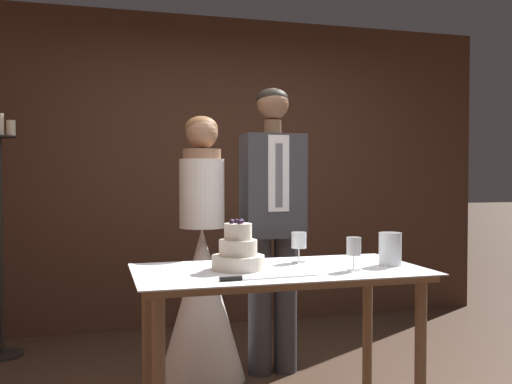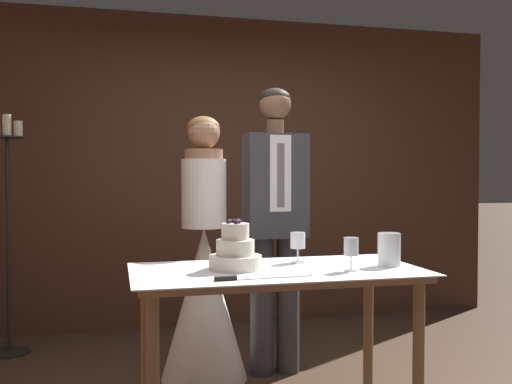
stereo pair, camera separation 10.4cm
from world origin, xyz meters
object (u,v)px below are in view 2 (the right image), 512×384
(hurricane_candle, at_px, (389,250))
(candle_stand, at_px, (8,231))
(cake_table, at_px, (277,290))
(groom, at_px, (275,216))
(cake_knife, at_px, (245,278))
(tiered_cake, at_px, (235,252))
(wine_glass_near, at_px, (298,242))
(wine_glass_middle, at_px, (351,248))
(bride, at_px, (204,283))

(hurricane_candle, height_order, candle_stand, candle_stand)
(cake_table, distance_m, candle_stand, 2.27)
(groom, bearing_deg, cake_knife, -112.13)
(tiered_cake, xyz_separation_m, cake_knife, (-0.01, -0.28, -0.08))
(wine_glass_near, relative_size, candle_stand, 0.09)
(cake_table, xyz_separation_m, cake_knife, (-0.21, -0.25, 0.11))
(hurricane_candle, xyz_separation_m, groom, (-0.35, 0.90, 0.12))
(tiered_cake, height_order, wine_glass_middle, tiered_cake)
(hurricane_candle, bearing_deg, cake_knife, -166.00)
(tiered_cake, relative_size, candle_stand, 0.15)
(bride, relative_size, groom, 0.90)
(cake_table, xyz_separation_m, groom, (0.23, 0.85, 0.30))
(cake_knife, height_order, wine_glass_middle, wine_glass_middle)
(tiered_cake, distance_m, hurricane_candle, 0.78)
(tiered_cake, xyz_separation_m, hurricane_candle, (0.78, -0.08, -0.00))
(candle_stand, bearing_deg, hurricane_candle, -39.54)
(hurricane_candle, height_order, bride, bride)
(tiered_cake, bearing_deg, cake_knife, -92.74)
(bride, bearing_deg, cake_knife, -89.09)
(tiered_cake, xyz_separation_m, candle_stand, (-1.31, 1.65, -0.02))
(cake_knife, distance_m, groom, 1.20)
(bride, distance_m, groom, 0.62)
(cake_table, height_order, bride, bride)
(wine_glass_near, bearing_deg, hurricane_candle, -27.60)
(tiered_cake, distance_m, wine_glass_middle, 0.56)
(wine_glass_near, xyz_separation_m, groom, (0.07, 0.68, 0.09))
(wine_glass_near, height_order, wine_glass_middle, same)
(tiered_cake, height_order, groom, groom)
(groom, relative_size, candle_stand, 1.07)
(cake_knife, xyz_separation_m, candle_stand, (-1.30, 1.93, 0.05))
(tiered_cake, relative_size, groom, 0.14)
(cake_knife, bearing_deg, hurricane_candle, 9.96)
(wine_glass_near, distance_m, bride, 0.85)
(candle_stand, bearing_deg, wine_glass_near, -42.00)
(hurricane_candle, bearing_deg, wine_glass_near, 152.40)
(cake_table, relative_size, cake_knife, 3.09)
(wine_glass_middle, distance_m, candle_stand, 2.59)
(tiered_cake, bearing_deg, cake_table, -9.78)
(hurricane_candle, distance_m, bride, 1.24)
(tiered_cake, relative_size, wine_glass_near, 1.62)
(cake_table, height_order, tiered_cake, tiered_cake)
(cake_knife, bearing_deg, tiered_cake, 83.22)
(wine_glass_middle, xyz_separation_m, hurricane_candle, (0.25, 0.09, -0.03))
(cake_knife, relative_size, groom, 0.25)
(bride, bearing_deg, wine_glass_middle, -60.39)
(cake_knife, distance_m, candle_stand, 2.33)
(cake_table, bearing_deg, wine_glass_middle, -23.21)
(wine_glass_near, relative_size, bride, 0.10)
(tiered_cake, relative_size, wine_glass_middle, 1.61)
(hurricane_candle, relative_size, bride, 0.10)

